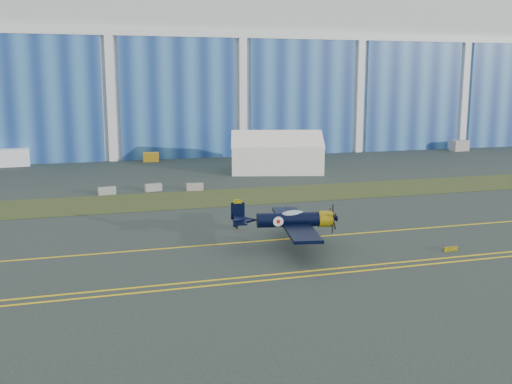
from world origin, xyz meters
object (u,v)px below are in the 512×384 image
object	(u,v)px
tug	(151,157)
tent	(276,151)
warbird	(288,220)
shipping_container	(8,158)

from	to	relation	value
tug	tent	bearing A→B (deg)	-39.55
warbird	shipping_container	size ratio (longest dim) A/B	2.10
warbird	shipping_container	world-z (taller)	warbird
shipping_container	tug	xyz separation A→B (m)	(21.65, -0.59, -0.59)
warbird	shipping_container	bearing A→B (deg)	125.68
tent	tug	distance (m)	22.78
shipping_container	tug	distance (m)	21.66
warbird	tug	bearing A→B (deg)	104.93
warbird	tug	size ratio (longest dim) A/B	5.10
shipping_container	tug	world-z (taller)	shipping_container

